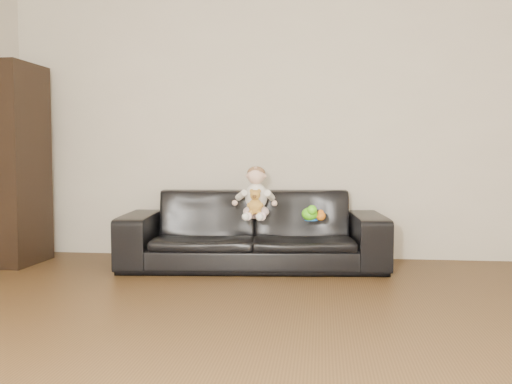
# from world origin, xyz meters

# --- Properties ---
(floor) EXTENTS (5.50, 5.50, 0.00)m
(floor) POSITION_xyz_m (0.00, 0.00, 0.00)
(floor) COLOR #4C331B
(floor) RESTS_ON ground
(wall_back) EXTENTS (5.00, 0.00, 5.00)m
(wall_back) POSITION_xyz_m (0.00, 2.75, 1.30)
(wall_back) COLOR beige
(wall_back) RESTS_ON ground
(sofa) EXTENTS (2.24, 1.04, 0.63)m
(sofa) POSITION_xyz_m (-0.19, 2.25, 0.32)
(sofa) COLOR black
(sofa) RESTS_ON floor
(cabinet) EXTENTS (0.45, 0.60, 1.72)m
(cabinet) POSITION_xyz_m (-2.27, 2.16, 0.86)
(cabinet) COLOR black
(cabinet) RESTS_ON floor
(shelf_item) EXTENTS (0.19, 0.26, 0.28)m
(shelf_item) POSITION_xyz_m (-2.25, 2.16, 1.24)
(shelf_item) COLOR silver
(shelf_item) RESTS_ON cabinet
(baby) EXTENTS (0.31, 0.38, 0.43)m
(baby) POSITION_xyz_m (-0.15, 2.13, 0.61)
(baby) COLOR #FDD7D6
(baby) RESTS_ON sofa
(teddy_bear) EXTENTS (0.12, 0.12, 0.20)m
(teddy_bear) POSITION_xyz_m (-0.14, 2.00, 0.57)
(teddy_bear) COLOR #B68333
(teddy_bear) RESTS_ON sofa
(toy_green) EXTENTS (0.18, 0.19, 0.11)m
(toy_green) POSITION_xyz_m (0.29, 2.06, 0.47)
(toy_green) COLOR #5CEC1B
(toy_green) RESTS_ON sofa
(toy_rattle) EXTENTS (0.08, 0.08, 0.08)m
(toy_rattle) POSITION_xyz_m (0.38, 2.06, 0.46)
(toy_rattle) COLOR orange
(toy_rattle) RESTS_ON sofa
(toy_blue_disc) EXTENTS (0.14, 0.14, 0.02)m
(toy_blue_disc) POSITION_xyz_m (0.30, 2.08, 0.43)
(toy_blue_disc) COLOR blue
(toy_blue_disc) RESTS_ON sofa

